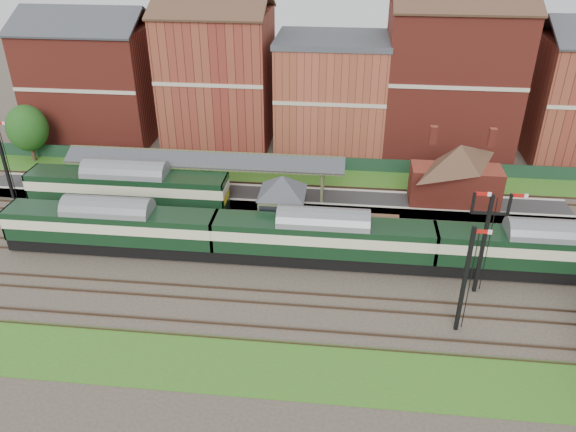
# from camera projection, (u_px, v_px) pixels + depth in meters

# --- Properties ---
(ground) EXTENTS (160.00, 160.00, 0.00)m
(ground) POSITION_uv_depth(u_px,v_px,m) (315.00, 262.00, 44.96)
(ground) COLOR #473D33
(ground) RESTS_ON ground
(grass_back) EXTENTS (90.00, 4.50, 0.06)m
(grass_back) POSITION_uv_depth(u_px,v_px,m) (325.00, 177.00, 58.83)
(grass_back) COLOR #2D6619
(grass_back) RESTS_ON ground
(grass_front) EXTENTS (90.00, 5.00, 0.06)m
(grass_front) POSITION_uv_depth(u_px,v_px,m) (302.00, 370.00, 34.54)
(grass_front) COLOR #2D6619
(grass_front) RESTS_ON ground
(fence) EXTENTS (90.00, 0.12, 1.50)m
(fence) POSITION_uv_depth(u_px,v_px,m) (326.00, 163.00, 60.21)
(fence) COLOR #193823
(fence) RESTS_ON ground
(platform) EXTENTS (55.00, 3.40, 1.00)m
(platform) POSITION_uv_depth(u_px,v_px,m) (270.00, 198.00, 53.65)
(platform) COLOR #2D2D2D
(platform) RESTS_ON ground
(signal_box) EXTENTS (5.40, 5.40, 6.00)m
(signal_box) POSITION_uv_depth(u_px,v_px,m) (282.00, 206.00, 46.51)
(signal_box) COLOR #6A7D59
(signal_box) RESTS_ON ground
(brick_hut) EXTENTS (3.20, 2.64, 2.94)m
(brick_hut) POSITION_uv_depth(u_px,v_px,m) (378.00, 232.00, 46.72)
(brick_hut) COLOR maroon
(brick_hut) RESTS_ON ground
(station_building) EXTENTS (8.10, 8.10, 5.90)m
(station_building) POSITION_uv_depth(u_px,v_px,m) (457.00, 173.00, 50.35)
(station_building) COLOR maroon
(station_building) RESTS_ON platform
(canopy) EXTENTS (26.00, 3.89, 4.08)m
(canopy) POSITION_uv_depth(u_px,v_px,m) (205.00, 156.00, 52.22)
(canopy) COLOR #505133
(canopy) RESTS_ON platform
(semaphore_bracket) EXTENTS (3.60, 0.25, 8.18)m
(semaphore_bracket) POSITION_uv_depth(u_px,v_px,m) (485.00, 238.00, 39.39)
(semaphore_bracket) COLOR black
(semaphore_bracket) RESTS_ON ground
(semaphore_platform_end) EXTENTS (1.23, 0.25, 8.00)m
(semaphore_platform_end) POSITION_uv_depth(u_px,v_px,m) (4.00, 159.00, 52.71)
(semaphore_platform_end) COLOR black
(semaphore_platform_end) RESTS_ON ground
(semaphore_siding) EXTENTS (1.23, 0.25, 8.00)m
(semaphore_siding) POSITION_uv_depth(u_px,v_px,m) (465.00, 279.00, 35.91)
(semaphore_siding) COLOR black
(semaphore_siding) RESTS_ON ground
(town_backdrop) EXTENTS (69.00, 10.00, 16.00)m
(town_backdrop) POSITION_uv_depth(u_px,v_px,m) (330.00, 87.00, 63.24)
(town_backdrop) COLOR maroon
(town_backdrop) RESTS_ON ground
(dmu_train) EXTENTS (51.54, 2.71, 3.96)m
(dmu_train) POSITION_uv_depth(u_px,v_px,m) (323.00, 238.00, 43.77)
(dmu_train) COLOR black
(dmu_train) RESTS_ON ground
(platform_railcar) EXTENTS (18.27, 2.88, 4.21)m
(platform_railcar) POSITION_uv_depth(u_px,v_px,m) (128.00, 188.00, 51.06)
(platform_railcar) COLOR black
(platform_railcar) RESTS_ON ground
(tree_back) EXTENTS (4.37, 4.37, 6.38)m
(tree_back) POSITION_uv_depth(u_px,v_px,m) (27.00, 128.00, 60.75)
(tree_back) COLOR #382619
(tree_back) RESTS_ON ground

